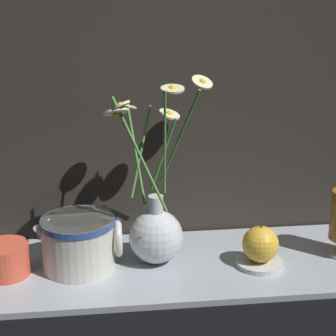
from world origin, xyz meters
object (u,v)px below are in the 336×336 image
at_px(vase_with_flowers, 156,228).
at_px(ceramic_pitcher, 79,241).
at_px(orange_fruit, 260,244).
at_px(yellow_mug, 5,260).

relative_size(vase_with_flowers, ceramic_pitcher, 2.15).
bearing_deg(orange_fruit, ceramic_pitcher, 174.56).
bearing_deg(vase_with_flowers, orange_fruit, -11.83).
height_order(yellow_mug, orange_fruit, orange_fruit).
relative_size(vase_with_flowers, yellow_mug, 3.59).
height_order(ceramic_pitcher, orange_fruit, ceramic_pitcher).
distance_m(vase_with_flowers, yellow_mug, 0.29).
bearing_deg(vase_with_flowers, ceramic_pitcher, -176.68).
xyz_separation_m(yellow_mug, orange_fruit, (0.49, -0.02, 0.01)).
height_order(vase_with_flowers, orange_fruit, vase_with_flowers).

